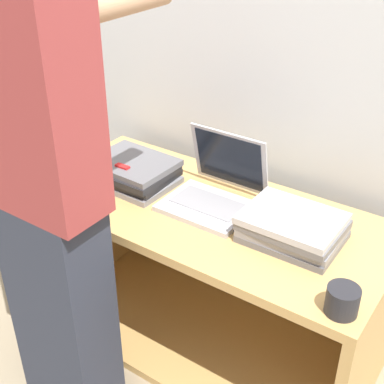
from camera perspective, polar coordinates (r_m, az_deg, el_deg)
wall_back at (r=2.12m, az=8.29°, el=15.47°), size 8.00×0.05×2.40m
cart at (r=2.24m, az=2.46°, el=-8.32°), size 1.38×0.64×0.67m
laptop_open at (r=2.00m, az=2.40°, el=0.13°), size 0.32×0.31×0.26m
laptop_stack_left at (r=2.15m, az=-6.34°, el=2.17°), size 0.34×0.27×0.10m
laptop_stack_right at (r=1.83m, az=10.70°, el=-3.74°), size 0.33×0.26×0.10m
person at (r=1.70m, az=-15.34°, el=0.03°), size 0.40×0.54×1.78m
mug at (r=1.59m, az=15.74°, el=-11.08°), size 0.10×0.10×0.08m
inventory_tag at (r=2.09m, az=-7.43°, el=2.73°), size 0.06×0.02×0.01m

